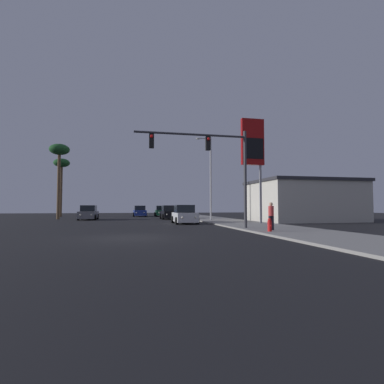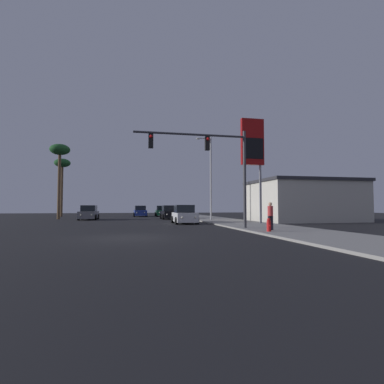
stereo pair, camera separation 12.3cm
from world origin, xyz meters
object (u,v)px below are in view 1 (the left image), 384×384
car_white (184,215)px  traffic_light_mast (214,158)px  car_blue (140,212)px  pedestrian_on_sidewalk (271,215)px  fire_hydrant (270,225)px  palm_tree_far (62,166)px  gas_station_sign (253,148)px  palm_tree_mid (59,154)px  car_grey (89,213)px  car_green (161,211)px  car_black (169,213)px  street_lamp (210,174)px

car_white → traffic_light_mast: size_ratio=0.58×
car_blue → pedestrian_on_sidewalk: size_ratio=2.60×
fire_hydrant → palm_tree_far: size_ratio=0.08×
car_blue → palm_tree_far: bearing=-10.8°
car_white → palm_tree_far: 27.91m
gas_station_sign → palm_tree_mid: (-18.87, 15.04, 1.40)m
car_blue → palm_tree_far: (-11.89, 1.90, 7.01)m
car_blue → car_grey: (-6.22, -10.62, 0.00)m
car_white → fire_hydrant: size_ratio=5.69×
car_blue → palm_tree_mid: 14.82m
car_grey → car_green: size_ratio=1.00×
pedestrian_on_sidewalk → palm_tree_mid: size_ratio=0.18×
car_green → gas_station_sign: 24.84m
fire_hydrant → pedestrian_on_sidewalk: bearing=58.5°
palm_tree_far → car_grey: bearing=-65.6°
car_green → palm_tree_far: (-15.28, 1.51, 7.01)m
gas_station_sign → palm_tree_mid: 24.17m
car_white → car_black: 9.93m
palm_tree_mid → palm_tree_far: 10.17m
car_grey → street_lamp: size_ratio=0.48×
street_lamp → fire_hydrant: size_ratio=11.84×
car_white → car_grey: bearing=-44.9°
car_blue → car_grey: bearing=57.9°
car_grey → car_white: size_ratio=1.00×
car_grey → street_lamp: (13.16, -5.15, 4.36)m
car_grey → palm_tree_far: 15.43m
gas_station_sign → palm_tree_mid: palm_tree_mid is taller
car_white → gas_station_sign: gas_station_sign is taller
car_grey → car_blue: bearing=-119.1°
car_white → street_lamp: (3.64, 4.67, 4.36)m
car_white → car_black: bearing=-88.5°
car_grey → fire_hydrant: 24.15m
car_black → fire_hydrant: size_ratio=5.70×
car_white → fire_hydrant: bearing=106.2°
car_blue → car_grey: same height
car_white → pedestrian_on_sidewalk: 10.58m
car_black → traffic_light_mast: size_ratio=0.58×
car_blue → traffic_light_mast: size_ratio=0.58×
car_blue → palm_tree_mid: bearing=37.1°
car_black → pedestrian_on_sidewalk: (3.56, -19.92, 0.27)m
fire_hydrant → palm_tree_mid: bearing=125.1°
street_lamp → fire_hydrant: 16.22m
car_blue → fire_hydrant: (6.25, -31.30, -0.27)m
car_green → street_lamp: (3.54, -16.16, 4.36)m
car_black → street_lamp: 7.78m
car_black → car_white: bearing=89.1°
car_white → palm_tree_far: palm_tree_far is taller
street_lamp → car_green: bearing=102.4°
pedestrian_on_sidewalk → palm_tree_far: bearing=120.0°
fire_hydrant → car_blue: bearing=101.3°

